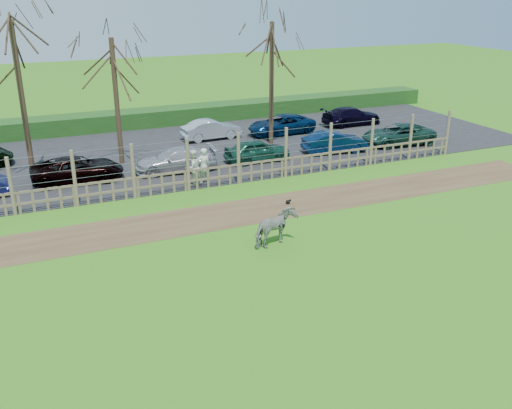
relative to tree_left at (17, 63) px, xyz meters
name	(u,v)px	position (x,y,z in m)	size (l,w,h in m)	color
ground	(258,262)	(6.50, -12.50, -5.62)	(120.00, 120.00, 0.00)	#4FA12A
dirt_strip	(214,217)	(6.50, -8.00, -5.61)	(34.00, 2.80, 0.01)	brown
asphalt	(154,154)	(6.50, 2.00, -5.60)	(44.00, 13.00, 0.04)	#232326
hedge	(128,120)	(6.50, 9.00, -5.07)	(46.00, 2.00, 1.10)	#1E4716
fence	(188,174)	(6.50, -4.50, -4.81)	(30.16, 0.16, 2.50)	brown
tree_left	(17,63)	(0.00, 0.00, 0.00)	(4.80, 4.80, 7.88)	#3D2B1E
tree_mid	(114,71)	(4.50, 1.00, -0.75)	(4.80, 4.80, 6.83)	#3D2B1E
tree_right	(272,54)	(13.50, 1.50, -0.37)	(4.80, 4.80, 7.35)	#3D2B1E
zebra	(276,228)	(7.62, -11.49, -4.92)	(0.75, 1.65, 1.39)	gray
visitor_a	(204,166)	(7.46, -3.87, -4.71)	(0.63, 0.41, 1.72)	beige
visitor_b	(193,168)	(6.89, -3.98, -4.71)	(0.84, 0.65, 1.72)	white
crow	(288,202)	(9.94, -7.91, -5.51)	(0.26, 0.19, 0.21)	black
car_2	(77,169)	(1.98, -1.17, -4.98)	(1.99, 4.32, 1.20)	black
car_3	(176,160)	(6.76, -1.54, -4.98)	(1.68, 4.13, 1.20)	#B3ADB6
car_4	(257,150)	(11.25, -1.57, -4.98)	(1.42, 3.52, 1.20)	#194D39
car_5	(335,142)	(15.95, -1.74, -4.98)	(1.27, 3.64, 1.20)	#092146
car_6	(398,134)	(20.29, -1.76, -4.98)	(1.99, 4.32, 1.20)	#1A4133
car_11	(211,129)	(10.56, 3.86, -4.98)	(1.27, 3.64, 1.20)	#B5BDC3
car_12	(281,125)	(15.06, 3.28, -4.98)	(1.99, 4.32, 1.20)	#062045
car_13	(351,116)	(20.50, 3.66, -4.98)	(1.68, 4.13, 1.20)	black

